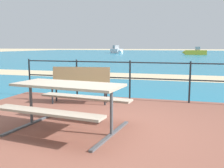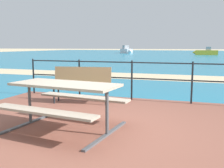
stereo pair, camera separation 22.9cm
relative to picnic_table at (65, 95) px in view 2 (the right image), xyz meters
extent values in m
plane|color=beige|center=(0.47, 0.26, -0.64)|extent=(240.00, 240.00, 0.00)
cube|color=brown|center=(0.47, 0.26, -0.61)|extent=(6.40, 5.20, 0.06)
cube|color=teal|center=(0.47, 40.26, -0.64)|extent=(90.00, 90.00, 0.01)
cube|color=beige|center=(0.47, 8.18, -0.63)|extent=(54.02, 3.09, 0.01)
cube|color=tan|center=(0.00, 0.00, 0.17)|extent=(1.84, 0.94, 0.04)
cube|color=tan|center=(-0.07, -0.57, -0.15)|extent=(1.79, 0.47, 0.04)
cube|color=tan|center=(0.07, 0.57, -0.15)|extent=(1.79, 0.47, 0.04)
cylinder|color=#4C5156|center=(-0.76, 0.09, -0.21)|extent=(0.06, 0.06, 0.75)
cube|color=#4C5156|center=(-0.76, 0.09, -0.57)|extent=(0.23, 1.40, 0.03)
cylinder|color=#4C5156|center=(0.76, -0.09, -0.21)|extent=(0.06, 0.06, 0.75)
cube|color=#4C5156|center=(0.76, -0.09, -0.57)|extent=(0.23, 1.40, 0.03)
cube|color=#8C704C|center=(-0.60, 1.87, -0.13)|extent=(1.47, 0.63, 0.04)
cube|color=#8C704C|center=(-0.63, 2.05, 0.09)|extent=(1.41, 0.31, 0.39)
cylinder|color=#1E2328|center=(-1.19, 1.62, -0.35)|extent=(0.04, 0.04, 0.45)
cylinder|color=#1E2328|center=(-1.24, 1.92, -0.35)|extent=(0.04, 0.04, 0.45)
cylinder|color=#1E2328|center=(0.05, 1.83, -0.35)|extent=(0.04, 0.04, 0.45)
cylinder|color=#1E2328|center=(0.00, 2.13, -0.35)|extent=(0.04, 0.04, 0.45)
cylinder|color=#1E2328|center=(-2.48, 2.65, -0.08)|extent=(0.04, 0.04, 1.01)
cylinder|color=#1E2328|center=(-1.01, 2.65, -0.08)|extent=(0.04, 0.04, 1.01)
cylinder|color=#1E2328|center=(0.47, 2.65, -0.08)|extent=(0.04, 0.04, 1.01)
cylinder|color=#1E2328|center=(1.94, 2.65, -0.08)|extent=(0.04, 0.04, 1.01)
cylinder|color=#1E2328|center=(0.47, 2.65, 0.38)|extent=(5.90, 0.03, 0.03)
cylinder|color=#1E2328|center=(0.47, 2.65, -0.03)|extent=(5.90, 0.03, 0.03)
cube|color=silver|center=(-11.60, 46.70, -0.19)|extent=(3.52, 4.45, 0.89)
cube|color=#A5A8AD|center=(-11.79, 46.99, 0.61)|extent=(1.54, 1.68, 0.69)
cone|color=silver|center=(-10.19, 44.60, -0.19)|extent=(0.94, 0.86, 0.80)
cube|color=yellow|center=(3.49, 40.91, -0.25)|extent=(3.44, 0.91, 0.76)
cube|color=#A5A8AD|center=(3.75, 40.91, 0.41)|extent=(0.77, 0.60, 0.56)
cone|color=yellow|center=(1.52, 40.91, -0.25)|extent=(0.50, 0.68, 0.68)
camera|label=1|loc=(1.80, -3.74, 0.79)|focal=41.06mm
camera|label=2|loc=(2.02, -3.67, 0.79)|focal=41.06mm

